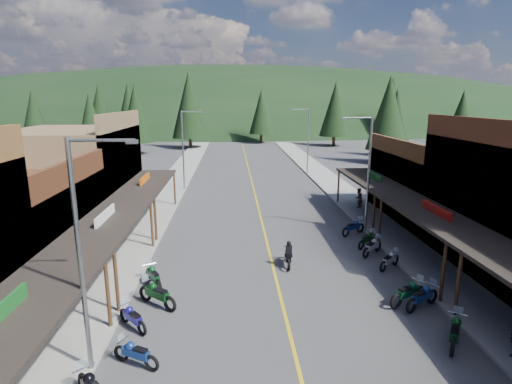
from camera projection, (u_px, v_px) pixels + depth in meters
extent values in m
plane|color=#38383A|center=(278.00, 286.00, 19.93)|extent=(220.00, 220.00, 0.00)
cube|color=gold|center=(255.00, 194.00, 39.37)|extent=(0.15, 90.00, 0.01)
cube|color=gray|center=(166.00, 194.00, 38.84)|extent=(3.40, 94.00, 0.15)
cube|color=gray|center=(342.00, 192.00, 39.87)|extent=(3.40, 94.00, 0.15)
cube|color=black|center=(0.00, 325.00, 11.06)|extent=(3.20, 10.20, 0.18)
cylinder|color=#472D19|center=(108.00, 295.00, 15.86)|extent=(0.16, 0.16, 3.00)
cube|color=#3F2111|center=(0.00, 233.00, 20.19)|extent=(8.00, 9.00, 5.00)
cube|color=#3F2111|center=(76.00, 220.00, 20.28)|extent=(0.30, 9.00, 6.20)
cube|color=black|center=(106.00, 221.00, 20.39)|extent=(3.20, 9.00, 0.18)
cylinder|color=#472D19|center=(116.00, 282.00, 17.03)|extent=(0.16, 0.16, 3.00)
cylinder|color=#472D19|center=(152.00, 225.00, 24.61)|extent=(0.16, 0.16, 3.00)
cube|color=silver|center=(105.00, 218.00, 20.34)|extent=(0.12, 3.00, 0.70)
cube|color=brown|center=(72.00, 177.00, 29.29)|extent=(8.00, 10.20, 7.00)
cube|color=brown|center=(124.00, 169.00, 29.38)|extent=(0.30, 10.20, 8.20)
cube|color=black|center=(145.00, 183.00, 29.72)|extent=(3.20, 10.20, 0.18)
cylinder|color=#472D19|center=(155.00, 220.00, 25.78)|extent=(0.16, 0.16, 3.00)
cylinder|color=#472D19|center=(175.00, 189.00, 34.52)|extent=(0.16, 0.16, 3.00)
cube|color=#CC590C|center=(145.00, 180.00, 29.67)|extent=(0.12, 3.00, 0.70)
cylinder|color=#472D19|center=(458.00, 285.00, 16.71)|extent=(0.16, 0.16, 3.00)
cube|color=#562B19|center=(464.00, 195.00, 21.25)|extent=(0.30, 9.00, 8.20)
cube|color=black|center=(436.00, 216.00, 21.42)|extent=(3.20, 9.00, 0.18)
cylinder|color=#472D19|center=(443.00, 273.00, 17.88)|extent=(0.16, 0.16, 3.00)
cylinder|color=#472D19|center=(380.00, 221.00, 25.46)|extent=(0.16, 0.16, 3.00)
cube|color=#B2140F|center=(436.00, 212.00, 21.37)|extent=(0.12, 3.00, 0.70)
cube|color=#4C2D16|center=(440.00, 186.00, 31.17)|extent=(8.00, 10.20, 5.00)
cube|color=#4C2D16|center=(392.00, 179.00, 30.81)|extent=(0.30, 10.20, 6.20)
cube|color=black|center=(374.00, 180.00, 30.75)|extent=(3.20, 10.20, 0.18)
cylinder|color=#472D19|center=(374.00, 216.00, 26.62)|extent=(0.16, 0.16, 3.00)
cylinder|color=#472D19|center=(338.00, 187.00, 35.37)|extent=(0.16, 0.16, 3.00)
cube|color=#14591E|center=(374.00, 178.00, 30.70)|extent=(0.12, 3.00, 0.70)
cylinder|color=gray|center=(80.00, 262.00, 12.77)|extent=(0.16, 0.16, 8.00)
cylinder|color=gray|center=(101.00, 140.00, 11.94)|extent=(2.00, 0.10, 0.10)
cube|color=gray|center=(132.00, 142.00, 12.01)|extent=(0.35, 0.18, 0.12)
cylinder|color=gray|center=(183.00, 151.00, 39.99)|extent=(0.16, 0.16, 8.00)
cylinder|color=gray|center=(192.00, 112.00, 39.16)|extent=(2.00, 0.10, 0.10)
cube|color=gray|center=(201.00, 112.00, 39.22)|extent=(0.35, 0.18, 0.12)
cylinder|color=gray|center=(369.00, 176.00, 27.22)|extent=(0.16, 0.16, 8.00)
cylinder|color=gray|center=(357.00, 118.00, 26.27)|extent=(2.00, 0.10, 0.10)
cube|color=gray|center=(344.00, 119.00, 26.23)|extent=(0.35, 0.18, 0.12)
cylinder|color=gray|center=(308.00, 142.00, 48.60)|extent=(0.16, 0.16, 8.00)
cylinder|color=gray|center=(301.00, 109.00, 47.66)|extent=(2.00, 0.10, 0.10)
cube|color=gray|center=(293.00, 110.00, 47.61)|extent=(0.35, 0.18, 0.12)
ellipsoid|color=black|center=(237.00, 124.00, 151.16)|extent=(310.00, 140.00, 60.00)
cylinder|color=black|center=(37.00, 142.00, 77.61)|extent=(0.60, 0.60, 2.00)
cone|color=black|center=(34.00, 113.00, 76.36)|extent=(5.04, 5.04, 9.00)
cylinder|color=black|center=(131.00, 137.00, 86.33)|extent=(0.60, 0.60, 2.00)
cone|color=black|center=(129.00, 108.00, 84.91)|extent=(5.88, 5.88, 10.50)
cylinder|color=black|center=(191.00, 143.00, 75.49)|extent=(0.60, 0.60, 2.00)
cone|color=black|center=(189.00, 105.00, 73.90)|extent=(6.72, 6.72, 12.00)
cylinder|color=black|center=(261.00, 138.00, 84.09)|extent=(0.60, 0.60, 2.00)
cone|color=black|center=(261.00, 112.00, 82.84)|extent=(5.04, 5.04, 9.00)
cylinder|color=black|center=(334.00, 141.00, 79.09)|extent=(0.60, 0.60, 2.00)
cone|color=black|center=(335.00, 109.00, 77.67)|extent=(5.88, 5.88, 10.50)
cylinder|color=black|center=(389.00, 135.00, 91.70)|extent=(0.60, 0.60, 2.00)
cone|color=black|center=(392.00, 104.00, 90.10)|extent=(6.72, 6.72, 12.00)
cylinder|color=black|center=(459.00, 138.00, 84.63)|extent=(0.60, 0.60, 2.00)
cone|color=black|center=(462.00, 112.00, 83.38)|extent=(5.04, 5.04, 9.00)
cylinder|color=black|center=(102.00, 135.00, 91.69)|extent=(0.60, 0.60, 2.00)
cone|color=black|center=(100.00, 107.00, 90.27)|extent=(5.88, 5.88, 10.50)
cylinder|color=black|center=(94.00, 157.00, 57.29)|extent=(0.60, 0.60, 2.00)
cone|color=black|center=(91.00, 122.00, 56.15)|extent=(4.48, 4.48, 8.00)
cylinder|color=black|center=(393.00, 150.00, 64.86)|extent=(0.60, 0.60, 2.00)
cone|color=black|center=(396.00, 116.00, 63.63)|extent=(4.93, 4.93, 8.80)
cylinder|color=black|center=(138.00, 148.00, 67.24)|extent=(0.60, 0.60, 2.00)
cone|color=black|center=(136.00, 113.00, 65.93)|extent=(5.38, 5.38, 9.60)
cylinder|color=black|center=(385.00, 156.00, 57.82)|extent=(0.60, 0.60, 2.00)
cone|color=black|center=(388.00, 113.00, 56.41)|extent=(5.82, 5.82, 10.40)
imported|color=brown|center=(358.00, 198.00, 33.63)|extent=(0.93, 0.87, 1.67)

